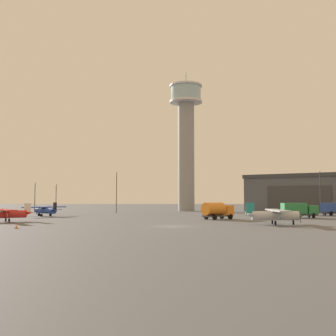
# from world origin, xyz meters

# --- Properties ---
(ground_plane) EXTENTS (400.00, 400.00, 0.00)m
(ground_plane) POSITION_xyz_m (0.00, 0.00, 0.00)
(ground_plane) COLOR #545456
(control_tower) EXTENTS (9.55, 9.55, 40.91)m
(control_tower) POSITION_xyz_m (4.63, 62.82, 22.67)
(control_tower) COLOR gray
(control_tower) RESTS_ON ground_plane
(hangar) EXTENTS (39.15, 36.83, 10.31)m
(hangar) POSITION_xyz_m (40.18, 62.87, 5.17)
(hangar) COLOR #4C5159
(hangar) RESTS_ON ground_plane
(airplane_blue) EXTENTS (7.60, 8.34, 2.86)m
(airplane_blue) POSITION_xyz_m (-25.65, 28.86, 1.34)
(airplane_blue) COLOR #2847A8
(airplane_blue) RESTS_ON ground_plane
(airplane_silver) EXTENTS (8.18, 10.42, 3.07)m
(airplane_silver) POSITION_xyz_m (14.33, 3.08, 1.43)
(airplane_silver) COLOR #B7BABF
(airplane_silver) RESTS_ON ground_plane
(airplane_red) EXTENTS (7.53, 8.80, 2.89)m
(airplane_red) POSITION_xyz_m (-26.04, 9.87, 1.35)
(airplane_red) COLOR red
(airplane_red) RESTS_ON ground_plane
(truck_fuel_tanker_orange) EXTENTS (6.06, 5.38, 2.98)m
(truck_fuel_tanker_orange) POSITION_xyz_m (7.96, 17.24, 1.64)
(truck_fuel_tanker_orange) COLOR #38383D
(truck_fuel_tanker_orange) RESTS_ON ground_plane
(truck_box_green) EXTENTS (6.53, 3.41, 2.80)m
(truck_box_green) POSITION_xyz_m (23.98, 22.55, 1.57)
(truck_box_green) COLOR #38383D
(truck_box_green) RESTS_ON ground_plane
(truck_box_blue) EXTENTS (5.97, 4.10, 2.69)m
(truck_box_blue) POSITION_xyz_m (35.09, 33.48, 1.52)
(truck_box_blue) COLOR #38383D
(truck_box_blue) RESTS_ON ground_plane
(light_post_west) EXTENTS (0.44, 0.44, 10.37)m
(light_post_west) POSITION_xyz_m (35.52, 42.01, 6.05)
(light_post_west) COLOR #38383D
(light_post_west) RESTS_ON ground_plane
(light_post_east) EXTENTS (0.44, 0.44, 7.87)m
(light_post_east) POSITION_xyz_m (-34.92, 50.02, 4.74)
(light_post_east) COLOR #38383D
(light_post_east) RESTS_ON ground_plane
(light_post_north) EXTENTS (0.44, 0.44, 10.42)m
(light_post_north) POSITION_xyz_m (-13.73, 48.50, 6.08)
(light_post_north) COLOR #38383D
(light_post_north) RESTS_ON ground_plane
(light_post_centre) EXTENTS (0.44, 0.44, 7.49)m
(light_post_centre) POSITION_xyz_m (-30.08, 52.24, 4.54)
(light_post_centre) COLOR #38383D
(light_post_centre) RESTS_ON ground_plane
(traffic_cone_near_left) EXTENTS (0.36, 0.36, 0.61)m
(traffic_cone_near_left) POSITION_xyz_m (-19.35, -3.86, 0.30)
(traffic_cone_near_left) COLOR black
(traffic_cone_near_left) RESTS_ON ground_plane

